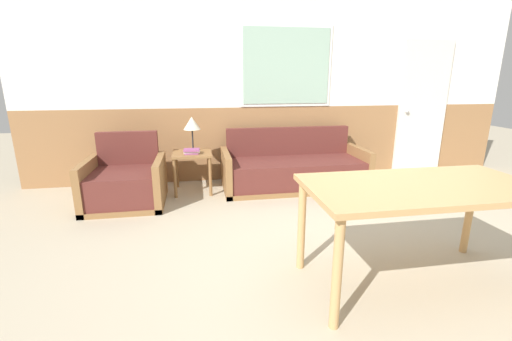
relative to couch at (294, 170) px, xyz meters
name	(u,v)px	position (x,y,z in m)	size (l,w,h in m)	color
ground_plane	(353,265)	(-0.08, -2.07, -0.24)	(16.00, 16.00, 0.00)	#B2A58C
wall_back	(280,86)	(-0.08, 0.56, 1.12)	(7.20, 0.09, 2.70)	#996B42
couch	(294,170)	(0.00, 0.00, 0.00)	(1.94, 0.81, 0.79)	olive
armchair	(126,184)	(-2.16, -0.29, 0.01)	(0.89, 0.85, 0.82)	olive
side_table	(192,160)	(-1.37, 0.05, 0.20)	(0.50, 0.50, 0.53)	olive
table_lamp	(192,125)	(-1.35, 0.14, 0.64)	(0.22, 0.22, 0.45)	#262628
book_stack	(192,151)	(-1.37, -0.03, 0.32)	(0.21, 0.17, 0.06)	#994C84
dining_table	(421,196)	(0.22, -2.38, 0.44)	(1.60, 0.82, 0.77)	tan
entry_door	(422,108)	(2.20, 0.51, 0.77)	(0.80, 0.09, 2.02)	silver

